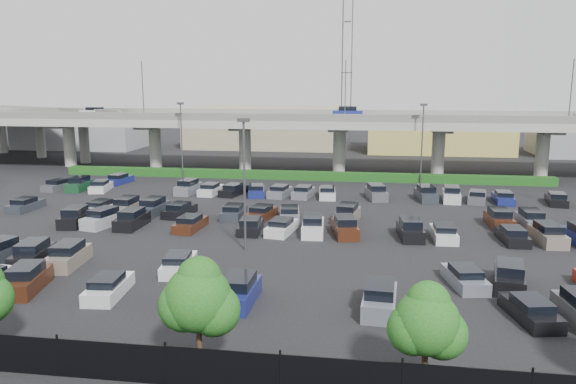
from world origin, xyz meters
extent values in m
plane|color=black|center=(0.00, 0.00, 0.00)|extent=(280.00, 280.00, 0.00)
cube|color=gray|center=(0.00, 32.00, 7.25)|extent=(150.00, 13.00, 1.10)
cube|color=#62625D|center=(0.00, 25.75, 8.30)|extent=(150.00, 0.50, 1.00)
cube|color=#62625D|center=(0.00, 38.25, 8.30)|extent=(150.00, 0.50, 1.00)
cylinder|color=gray|center=(-37.00, 32.00, 3.35)|extent=(1.80, 1.80, 6.70)
cube|color=#62625D|center=(-37.00, 32.00, 6.50)|extent=(2.60, 9.75, 0.50)
cylinder|color=gray|center=(-23.00, 32.00, 3.35)|extent=(1.80, 1.80, 6.70)
cube|color=#62625D|center=(-23.00, 32.00, 6.50)|extent=(2.60, 9.75, 0.50)
cylinder|color=gray|center=(-9.00, 32.00, 3.35)|extent=(1.80, 1.80, 6.70)
cube|color=#62625D|center=(-9.00, 32.00, 6.50)|extent=(2.60, 9.75, 0.50)
cylinder|color=gray|center=(5.00, 32.00, 3.35)|extent=(1.80, 1.80, 6.70)
cube|color=#62625D|center=(5.00, 32.00, 6.50)|extent=(2.60, 9.75, 0.50)
cylinder|color=gray|center=(19.00, 32.00, 3.35)|extent=(1.80, 1.80, 6.70)
cube|color=#62625D|center=(19.00, 32.00, 6.50)|extent=(2.60, 9.75, 0.50)
cylinder|color=gray|center=(33.00, 32.00, 3.35)|extent=(1.80, 1.80, 6.70)
cube|color=#62625D|center=(33.00, 32.00, 6.50)|extent=(2.60, 9.75, 0.50)
cube|color=white|center=(-34.00, 35.00, 8.21)|extent=(4.40, 1.82, 0.82)
cube|color=black|center=(-34.00, 35.00, 8.84)|extent=(2.30, 1.60, 0.50)
cube|color=navy|center=(6.00, 35.00, 8.32)|extent=(4.40, 1.82, 1.05)
cube|color=black|center=(6.00, 35.00, 9.14)|extent=(2.60, 1.60, 0.65)
cylinder|color=#49494E|center=(-22.00, 25.90, 11.80)|extent=(0.14, 0.14, 8.00)
cylinder|color=#49494E|center=(6.00, 25.90, 11.80)|extent=(0.14, 0.14, 8.00)
cylinder|color=#49494E|center=(34.00, 25.90, 11.80)|extent=(0.14, 0.14, 8.00)
cube|color=gray|center=(-52.00, 43.00, 7.25)|extent=(50.93, 30.13, 1.10)
cube|color=#62625D|center=(-52.00, 43.00, 8.30)|extent=(47.34, 22.43, 1.00)
cylinder|color=gray|center=(-58.34, 45.96, 3.35)|extent=(1.60, 1.60, 6.70)
cylinder|color=gray|center=(-47.47, 40.89, 3.35)|extent=(1.60, 1.60, 6.70)
cylinder|color=gray|center=(-36.59, 35.82, 3.35)|extent=(1.60, 1.60, 6.70)
cube|color=#194012|center=(0.00, 25.00, 0.55)|extent=(66.00, 1.60, 1.10)
cube|color=black|center=(0.00, -28.00, 0.90)|extent=(70.00, 0.06, 1.80)
cylinder|color=black|center=(-4.00, -28.00, 1.00)|extent=(0.10, 0.10, 2.00)
cylinder|color=black|center=(1.00, -28.00, 1.00)|extent=(0.10, 0.10, 2.00)
cylinder|color=black|center=(6.00, -28.00, 1.00)|extent=(0.10, 0.10, 2.00)
cylinder|color=black|center=(11.00, -28.00, 1.00)|extent=(0.10, 0.10, 2.00)
cylinder|color=#332316|center=(2.00, -26.39, 0.99)|extent=(0.26, 0.26, 1.97)
sphere|color=#154512|center=(2.00, -26.39, 3.39)|extent=(3.07, 3.07, 3.07)
sphere|color=#154512|center=(2.71, -26.29, 2.85)|extent=(2.41, 2.41, 2.41)
sphere|color=#154512|center=(1.40, -26.47, 3.07)|extent=(2.41, 2.41, 2.41)
sphere|color=#154512|center=(2.04, -26.27, 4.27)|extent=(2.08, 2.08, 2.08)
cylinder|color=#332316|center=(12.00, -26.82, 0.90)|extent=(0.26, 0.26, 1.80)
sphere|color=#154512|center=(12.00, -26.82, 3.09)|extent=(2.79, 2.79, 2.79)
sphere|color=#154512|center=(12.65, -26.72, 2.59)|extent=(2.19, 2.19, 2.19)
sphere|color=#154512|center=(11.45, -26.90, 2.79)|extent=(2.19, 2.19, 2.19)
sphere|color=#154512|center=(12.04, -26.70, 3.89)|extent=(1.89, 1.89, 1.89)
cube|color=#421F11|center=(-11.75, -18.50, 0.53)|extent=(2.64, 4.67, 1.05)
cube|color=black|center=(-11.75, -18.50, 1.34)|extent=(2.07, 2.86, 0.65)
cube|color=white|center=(-6.25, -18.50, 0.41)|extent=(2.19, 4.54, 0.82)
cube|color=black|center=(-6.25, -18.70, 1.04)|extent=(1.79, 2.43, 0.50)
cube|color=#505257|center=(-0.75, -18.50, 0.53)|extent=(1.96, 4.45, 1.05)
cube|color=black|center=(-0.75, -18.50, 1.34)|extent=(1.68, 2.65, 0.65)
cube|color=navy|center=(2.00, -18.50, 0.53)|extent=(1.89, 4.43, 1.05)
cube|color=black|center=(2.00, -18.50, 1.34)|extent=(1.65, 2.63, 0.65)
cube|color=slate|center=(10.25, -18.50, 0.53)|extent=(2.13, 4.52, 1.05)
cube|color=black|center=(10.25, -18.50, 1.34)|extent=(1.78, 2.71, 0.65)
cube|color=black|center=(18.50, -18.50, 0.41)|extent=(2.68, 4.68, 0.82)
cube|color=black|center=(18.50, -18.70, 1.04)|extent=(2.04, 2.58, 0.50)
cube|color=black|center=(-14.50, -13.50, 0.53)|extent=(2.49, 4.63, 1.05)
cube|color=black|center=(-14.50, -13.50, 1.34)|extent=(1.99, 2.82, 0.65)
cube|color=gray|center=(-11.75, -13.50, 0.53)|extent=(2.25, 4.56, 1.05)
cube|color=black|center=(-11.75, -13.50, 1.34)|extent=(1.85, 2.75, 0.65)
cube|color=white|center=(-3.50, -13.50, 0.41)|extent=(2.34, 4.59, 0.82)
cube|color=black|center=(-3.50, -13.70, 1.04)|extent=(1.87, 2.48, 0.50)
cube|color=slate|center=(15.75, -13.50, 0.41)|extent=(2.64, 4.67, 0.82)
cube|color=black|center=(15.75, -13.70, 1.04)|extent=(2.02, 2.57, 0.50)
cube|color=black|center=(18.50, -13.50, 0.53)|extent=(2.63, 4.67, 1.05)
cube|color=black|center=(18.50, -13.50, 1.34)|extent=(2.07, 2.86, 0.65)
cube|color=black|center=(-17.25, -2.50, 0.53)|extent=(2.37, 4.60, 1.05)
cube|color=black|center=(-17.25, -2.50, 1.34)|extent=(1.92, 2.78, 0.65)
cube|color=#B6B6BB|center=(-14.50, -2.50, 0.53)|extent=(2.77, 4.70, 1.05)
cube|color=black|center=(-14.50, -2.50, 1.34)|extent=(2.15, 2.90, 0.65)
cube|color=black|center=(-11.75, -2.50, 0.53)|extent=(1.85, 4.41, 1.05)
cube|color=black|center=(-11.75, -2.50, 1.34)|extent=(1.62, 2.61, 0.65)
cube|color=#421F11|center=(-6.25, -2.50, 0.41)|extent=(2.14, 4.52, 0.82)
cube|color=black|center=(-6.25, -2.70, 1.04)|extent=(1.76, 2.41, 0.50)
cube|color=black|center=(-0.75, -2.50, 0.41)|extent=(2.14, 4.52, 0.82)
cube|color=black|center=(-0.75, -2.70, 1.04)|extent=(1.77, 2.41, 0.50)
cube|color=white|center=(2.00, -2.50, 0.41)|extent=(2.43, 4.62, 0.82)
cube|color=black|center=(2.00, -2.70, 1.04)|extent=(1.92, 2.51, 0.50)
cube|color=white|center=(4.75, -2.50, 0.53)|extent=(2.12, 4.52, 1.05)
cube|color=black|center=(4.75, -2.50, 1.34)|extent=(1.78, 2.70, 0.65)
cube|color=#421F11|center=(7.50, -2.50, 0.53)|extent=(2.69, 4.68, 1.05)
cube|color=black|center=(7.50, -2.50, 1.34)|extent=(2.11, 2.88, 0.65)
cube|color=black|center=(13.00, -2.50, 0.53)|extent=(2.22, 4.55, 1.05)
cube|color=black|center=(13.00, -2.50, 1.34)|extent=(1.83, 2.74, 0.65)
cube|color=white|center=(15.75, -2.50, 0.41)|extent=(1.95, 4.45, 0.82)
cube|color=black|center=(15.75, -2.70, 1.04)|extent=(1.67, 2.35, 0.50)
cube|color=black|center=(21.25, -2.50, 0.41)|extent=(2.07, 4.50, 0.82)
cube|color=black|center=(21.25, -2.70, 1.04)|extent=(1.73, 2.39, 0.50)
cube|color=gray|center=(24.00, -2.50, 0.53)|extent=(2.19, 4.54, 1.05)
cube|color=black|center=(24.00, -2.50, 1.34)|extent=(1.82, 2.73, 0.65)
cube|color=#2E333B|center=(-25.50, 2.50, 0.41)|extent=(2.00, 4.47, 0.82)
cube|color=black|center=(-25.50, 2.30, 1.04)|extent=(1.69, 2.36, 0.50)
cube|color=silver|center=(-17.25, 2.50, 0.41)|extent=(2.36, 4.59, 0.82)
cube|color=black|center=(-17.25, 2.30, 1.04)|extent=(1.88, 2.48, 0.50)
cube|color=gray|center=(-14.50, 2.50, 0.53)|extent=(1.99, 4.47, 1.05)
cube|color=black|center=(-14.50, 2.50, 1.34)|extent=(1.70, 2.66, 0.65)
cube|color=#2E333B|center=(-11.75, 2.50, 0.53)|extent=(2.19, 4.54, 1.05)
cube|color=black|center=(-11.75, 2.50, 1.34)|extent=(1.82, 2.73, 0.65)
cube|color=black|center=(-9.00, 2.50, 0.41)|extent=(2.44, 4.62, 0.82)
cube|color=black|center=(-9.00, 2.30, 1.04)|extent=(1.92, 2.51, 0.50)
cube|color=#2E333B|center=(-3.50, 2.50, 0.41)|extent=(1.87, 4.42, 0.82)
cube|color=black|center=(-3.50, 2.30, 1.04)|extent=(1.63, 2.32, 0.50)
cube|color=#421F11|center=(-0.75, 2.50, 0.41)|extent=(2.60, 4.66, 0.82)
cube|color=black|center=(-0.75, 2.30, 1.04)|extent=(2.00, 2.56, 0.50)
cube|color=slate|center=(2.00, 2.50, 0.41)|extent=(2.42, 4.61, 0.82)
cube|color=black|center=(2.00, 2.30, 1.04)|extent=(1.91, 2.50, 0.50)
cube|color=gray|center=(7.50, 2.50, 0.53)|extent=(2.48, 4.63, 1.05)
cube|color=black|center=(7.50, 2.50, 1.34)|extent=(1.98, 2.82, 0.65)
cube|color=#421F11|center=(21.25, 2.50, 0.53)|extent=(2.02, 4.48, 1.05)
cube|color=black|center=(21.25, 2.50, 1.34)|extent=(1.72, 2.67, 0.65)
cube|color=slate|center=(24.00, 2.50, 0.53)|extent=(1.96, 4.46, 1.05)
cube|color=black|center=(24.00, 2.50, 1.34)|extent=(1.68, 2.65, 0.65)
cube|color=#505257|center=(-28.25, 13.50, 0.41)|extent=(2.51, 4.64, 0.82)
cube|color=black|center=(-28.25, 13.30, 1.04)|extent=(1.95, 2.53, 0.50)
cube|color=#184427|center=(-25.50, 13.50, 0.53)|extent=(2.01, 4.47, 1.05)
cube|color=black|center=(-25.50, 13.50, 1.34)|extent=(1.71, 2.67, 0.65)
cube|color=white|center=(-22.75, 13.50, 0.41)|extent=(2.61, 4.66, 0.82)
cube|color=black|center=(-22.75, 13.30, 1.04)|extent=(2.00, 2.56, 0.50)
cube|color=slate|center=(-11.75, 13.50, 0.53)|extent=(2.23, 4.55, 1.05)
cube|color=black|center=(-11.75, 13.50, 1.34)|extent=(1.84, 2.74, 0.65)
cube|color=white|center=(-9.00, 13.50, 0.41)|extent=(2.11, 4.51, 0.82)
cube|color=black|center=(-9.00, 13.30, 1.04)|extent=(1.75, 2.40, 0.50)
cube|color=black|center=(-6.25, 13.50, 0.41)|extent=(2.77, 4.70, 0.82)
cube|color=black|center=(-6.25, 13.31, 1.04)|extent=(2.08, 2.60, 0.50)
cube|color=navy|center=(-3.50, 13.50, 0.41)|extent=(2.56, 4.65, 0.82)
cube|color=black|center=(-3.50, 13.30, 1.04)|extent=(1.98, 2.55, 0.50)
cube|color=slate|center=(-0.75, 13.50, 0.41)|extent=(2.41, 4.61, 0.82)
cube|color=black|center=(-0.75, 13.30, 1.04)|extent=(1.90, 2.50, 0.50)
cube|color=slate|center=(2.00, 13.50, 0.41)|extent=(2.36, 4.59, 0.82)
cube|color=black|center=(2.00, 13.30, 1.04)|extent=(1.88, 2.48, 0.50)
cube|color=silver|center=(4.75, 13.50, 0.41)|extent=(2.20, 4.54, 0.82)
cube|color=black|center=(4.75, 13.30, 1.04)|extent=(1.80, 2.43, 0.50)
cube|color=#505257|center=(10.25, 13.50, 0.53)|extent=(2.70, 4.68, 1.05)
cube|color=black|center=(10.25, 13.50, 1.34)|extent=(2.11, 2.88, 0.65)
cube|color=#2E333B|center=(15.75, 13.50, 0.53)|extent=(2.40, 4.60, 1.05)
cube|color=black|center=(15.75, 13.50, 1.34)|extent=(1.94, 2.79, 0.65)
cube|color=silver|center=(18.50, 13.50, 0.53)|extent=(2.18, 4.53, 1.05)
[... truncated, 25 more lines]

